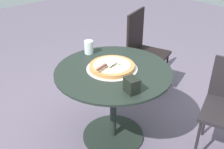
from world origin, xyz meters
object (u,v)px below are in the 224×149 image
at_px(drinking_cup, 89,47).
at_px(patio_chair_far, 143,46).
at_px(pizza_server, 106,65).
at_px(napkin_dispenser, 132,85).
at_px(pizza_on_tray, 112,67).
at_px(patio_table, 113,91).

bearing_deg(drinking_cup, patio_chair_far, -176.80).
bearing_deg(pizza_server, patio_chair_far, -155.72).
bearing_deg(napkin_dispenser, pizza_server, -176.71).
relative_size(pizza_server, napkin_dispenser, 1.96).
bearing_deg(napkin_dispenser, patio_chair_far, 140.07).
xyz_separation_m(pizza_on_tray, pizza_server, (0.08, 0.01, 0.04)).
bearing_deg(patio_chair_far, pizza_server, 24.28).
height_order(pizza_on_tray, patio_chair_far, patio_chair_far).
relative_size(patio_table, napkin_dispenser, 8.78).
xyz_separation_m(drinking_cup, napkin_dispenser, (0.17, 0.71, -0.01)).
distance_m(pizza_on_tray, drinking_cup, 0.37).
height_order(drinking_cup, napkin_dispenser, drinking_cup).
relative_size(patio_table, pizza_server, 4.47).
bearing_deg(pizza_server, drinking_cup, -107.27).
bearing_deg(patio_table, pizza_server, -14.86).
distance_m(pizza_on_tray, patio_chair_far, 0.95).
xyz_separation_m(pizza_on_tray, napkin_dispenser, (0.13, 0.35, 0.04)).
height_order(drinking_cup, patio_chair_far, patio_chair_far).
relative_size(pizza_on_tray, pizza_server, 1.96).
xyz_separation_m(patio_table, pizza_server, (0.07, -0.02, 0.26)).
relative_size(pizza_on_tray, drinking_cup, 3.47).
bearing_deg(drinking_cup, pizza_on_tray, 83.77).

